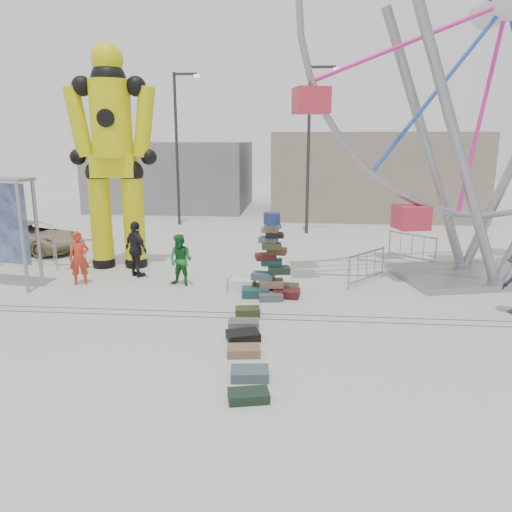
# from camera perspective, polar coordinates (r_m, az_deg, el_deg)

# --- Properties ---
(ground) EXTENTS (90.00, 90.00, 0.00)m
(ground) POSITION_cam_1_polar(r_m,az_deg,el_deg) (13.00, -7.19, -7.86)
(ground) COLOR #9E9E99
(ground) RESTS_ON ground
(track_line_near) EXTENTS (40.00, 0.04, 0.01)m
(track_line_near) POSITION_cam_1_polar(r_m,az_deg,el_deg) (13.55, -6.65, -6.94)
(track_line_near) COLOR #47443F
(track_line_near) RESTS_ON ground
(track_line_far) EXTENTS (40.00, 0.04, 0.01)m
(track_line_far) POSITION_cam_1_polar(r_m,az_deg,el_deg) (13.92, -6.32, -6.37)
(track_line_far) COLOR #47443F
(track_line_far) RESTS_ON ground
(building_right) EXTENTS (12.00, 8.00, 5.00)m
(building_right) POSITION_cam_1_polar(r_m,az_deg,el_deg) (32.20, 13.00, 9.14)
(building_right) COLOR gray
(building_right) RESTS_ON ground
(building_left) EXTENTS (10.00, 8.00, 4.40)m
(building_left) POSITION_cam_1_polar(r_m,az_deg,el_deg) (35.01, -9.35, 9.12)
(building_left) COLOR gray
(building_left) RESTS_ON ground
(lamp_post_right) EXTENTS (1.41, 0.25, 8.00)m
(lamp_post_right) POSITION_cam_1_polar(r_m,az_deg,el_deg) (24.83, 6.24, 12.82)
(lamp_post_right) COLOR #2D2D30
(lamp_post_right) RESTS_ON ground
(lamp_post_left) EXTENTS (1.41, 0.25, 8.00)m
(lamp_post_left) POSITION_cam_1_polar(r_m,az_deg,el_deg) (27.63, -8.88, 12.79)
(lamp_post_left) COLOR #2D2D30
(lamp_post_left) RESTS_ON ground
(suitcase_tower) EXTENTS (1.78, 1.59, 2.54)m
(suitcase_tower) POSITION_cam_1_polar(r_m,az_deg,el_deg) (15.12, 1.75, -1.88)
(suitcase_tower) COLOR #174446
(suitcase_tower) RESTS_ON ground
(crash_test_dummy) EXTENTS (3.22, 1.41, 8.07)m
(crash_test_dummy) POSITION_cam_1_polar(r_m,az_deg,el_deg) (18.70, -16.03, 11.54)
(crash_test_dummy) COLOR black
(crash_test_dummy) RESTS_ON ground
(ferris_wheel) EXTENTS (12.88, 4.46, 15.33)m
(ferris_wheel) POSITION_cam_1_polar(r_m,az_deg,el_deg) (18.36, 26.43, 21.04)
(ferris_wheel) COLOR gray
(ferris_wheel) RESTS_ON ground
(steamer_trunk) EXTENTS (0.88, 0.56, 0.39)m
(steamer_trunk) POSITION_cam_1_polar(r_m,az_deg,el_deg) (15.60, -1.65, -3.37)
(steamer_trunk) COLOR silver
(steamer_trunk) RESTS_ON ground
(row_case_0) EXTENTS (0.72, 0.54, 0.23)m
(row_case_0) POSITION_cam_1_polar(r_m,az_deg,el_deg) (13.54, -0.97, -6.37)
(row_case_0) COLOR #35381C
(row_case_0) RESTS_ON ground
(row_case_1) EXTENTS (0.80, 0.51, 0.21)m
(row_case_1) POSITION_cam_1_polar(r_m,az_deg,el_deg) (12.70, -1.41, -7.78)
(row_case_1) COLOR #525459
(row_case_1) RESTS_ON ground
(row_case_2) EXTENTS (0.90, 0.76, 0.20)m
(row_case_2) POSITION_cam_1_polar(r_m,az_deg,el_deg) (11.99, -1.49, -9.11)
(row_case_2) COLOR black
(row_case_2) RESTS_ON ground
(row_case_3) EXTENTS (0.79, 0.57, 0.20)m
(row_case_3) POSITION_cam_1_polar(r_m,az_deg,el_deg) (11.21, -1.42, -10.78)
(row_case_3) COLOR brown
(row_case_3) RESTS_ON ground
(row_case_4) EXTENTS (0.81, 0.59, 0.21)m
(row_case_4) POSITION_cam_1_polar(r_m,az_deg,el_deg) (10.21, -0.71, -13.29)
(row_case_4) COLOR #41565E
(row_case_4) RESTS_ON ground
(row_case_5) EXTENTS (0.83, 0.59, 0.19)m
(row_case_5) POSITION_cam_1_polar(r_m,az_deg,el_deg) (9.45, -0.86, -15.68)
(row_case_5) COLOR black
(row_case_5) RESTS_ON ground
(barricade_dummy_b) EXTENTS (2.00, 0.37, 1.10)m
(barricade_dummy_b) POSITION_cam_1_polar(r_m,az_deg,el_deg) (20.54, -24.75, 0.51)
(barricade_dummy_b) COLOR gray
(barricade_dummy_b) RESTS_ON ground
(barricade_dummy_c) EXTENTS (1.90, 0.82, 1.10)m
(barricade_dummy_c) POSITION_cam_1_polar(r_m,az_deg,el_deg) (19.32, -18.92, 0.27)
(barricade_dummy_c) COLOR gray
(barricade_dummy_c) RESTS_ON ground
(barricade_wheel_front) EXTENTS (1.36, 1.60, 1.10)m
(barricade_wheel_front) POSITION_cam_1_polar(r_m,az_deg,el_deg) (16.73, 12.52, -1.27)
(barricade_wheel_front) COLOR gray
(barricade_wheel_front) RESTS_ON ground
(barricade_wheel_back) EXTENTS (1.53, 1.44, 1.10)m
(barricade_wheel_back) POSITION_cam_1_polar(r_m,az_deg,el_deg) (20.19, 17.37, 0.93)
(barricade_wheel_back) COLOR gray
(barricade_wheel_back) RESTS_ON ground
(pedestrian_red) EXTENTS (0.75, 0.62, 1.76)m
(pedestrian_red) POSITION_cam_1_polar(r_m,az_deg,el_deg) (17.17, -19.55, -0.23)
(pedestrian_red) COLOR red
(pedestrian_red) RESTS_ON ground
(pedestrian_green) EXTENTS (0.97, 0.85, 1.68)m
(pedestrian_green) POSITION_cam_1_polar(r_m,az_deg,el_deg) (16.24, -8.61, -0.48)
(pedestrian_green) COLOR #1A6827
(pedestrian_green) RESTS_ON ground
(pedestrian_black) EXTENTS (1.18, 1.06, 1.93)m
(pedestrian_black) POSITION_cam_1_polar(r_m,az_deg,el_deg) (17.55, -13.53, 0.75)
(pedestrian_black) COLOR black
(pedestrian_black) RESTS_ON ground
(parked_suv) EXTENTS (4.87, 3.30, 1.24)m
(parked_suv) POSITION_cam_1_polar(r_m,az_deg,el_deg) (23.02, -24.18, 2.01)
(parked_suv) COLOR #91825D
(parked_suv) RESTS_ON ground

